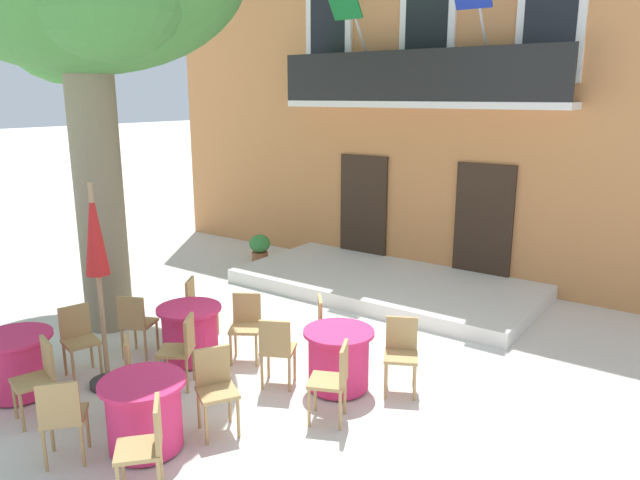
% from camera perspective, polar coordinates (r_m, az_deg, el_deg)
% --- Properties ---
extents(ground_plane, '(120.00, 120.00, 0.00)m').
position_cam_1_polar(ground_plane, '(7.75, -0.82, -13.24)').
color(ground_plane, silver).
extents(building_facade, '(13.00, 5.09, 7.50)m').
position_cam_1_polar(building_facade, '(13.54, 13.87, 14.35)').
color(building_facade, '#CC844C').
rests_on(building_facade, ground).
extents(entrance_step_platform, '(5.42, 2.69, 0.25)m').
position_cam_1_polar(entrance_step_platform, '(11.06, 6.30, -4.19)').
color(entrance_step_platform, silver).
rests_on(entrance_step_platform, ground).
extents(cafe_table_near_tree, '(0.86, 0.86, 0.76)m').
position_cam_1_polar(cafe_table_near_tree, '(8.31, -12.33, -8.69)').
color(cafe_table_near_tree, '#E52D66').
rests_on(cafe_table_near_tree, ground).
extents(cafe_chair_near_tree_0, '(0.53, 0.53, 0.91)m').
position_cam_1_polar(cafe_chair_near_tree_0, '(8.52, -17.23, -7.43)').
color(cafe_chair_near_tree_0, tan).
rests_on(cafe_chair_near_tree_0, ground).
extents(cafe_chair_near_tree_1, '(0.56, 0.56, 0.91)m').
position_cam_1_polar(cafe_chair_near_tree_1, '(7.57, -13.13, -9.90)').
color(cafe_chair_near_tree_1, tan).
rests_on(cafe_chair_near_tree_1, ground).
extents(cafe_chair_near_tree_2, '(0.55, 0.55, 0.91)m').
position_cam_1_polar(cafe_chair_near_tree_2, '(8.17, -7.11, -7.82)').
color(cafe_chair_near_tree_2, tan).
rests_on(cafe_chair_near_tree_2, ground).
extents(cafe_chair_near_tree_3, '(0.55, 0.55, 0.91)m').
position_cam_1_polar(cafe_chair_near_tree_3, '(8.95, -11.63, -6.05)').
color(cafe_chair_near_tree_3, tan).
rests_on(cafe_chair_near_tree_3, ground).
extents(cafe_table_middle, '(0.86, 0.86, 0.76)m').
position_cam_1_polar(cafe_table_middle, '(7.38, 1.79, -11.31)').
color(cafe_table_middle, '#E52D66').
rests_on(cafe_table_middle, ground).
extents(cafe_chair_middle_0, '(0.54, 0.54, 0.91)m').
position_cam_1_polar(cafe_chair_middle_0, '(7.36, 7.78, -10.36)').
color(cafe_chair_middle_0, tan).
rests_on(cafe_chair_middle_0, ground).
extents(cafe_chair_middle_1, '(0.56, 0.56, 0.91)m').
position_cam_1_polar(cafe_chair_middle_1, '(8.01, 0.76, -8.17)').
color(cafe_chair_middle_1, tan).
rests_on(cafe_chair_middle_1, ground).
extents(cafe_chair_middle_2, '(0.54, 0.54, 0.91)m').
position_cam_1_polar(cafe_chair_middle_2, '(7.37, -4.16, -10.20)').
color(cafe_chair_middle_2, tan).
rests_on(cafe_chair_middle_2, ground).
extents(cafe_chair_middle_3, '(0.53, 0.53, 0.91)m').
position_cam_1_polar(cafe_chair_middle_3, '(6.65, 1.38, -12.99)').
color(cafe_chair_middle_3, tan).
rests_on(cafe_chair_middle_3, ground).
extents(cafe_table_front, '(0.86, 0.86, 0.76)m').
position_cam_1_polar(cafe_table_front, '(8.09, -27.01, -10.56)').
color(cafe_table_front, '#E52D66').
rests_on(cafe_table_front, ground).
extents(cafe_chair_front_0, '(0.53, 0.53, 0.91)m').
position_cam_1_polar(cafe_chair_front_0, '(8.74, -28.01, -7.93)').
color(cafe_chair_front_0, tan).
rests_on(cafe_chair_front_0, ground).
extents(cafe_chair_front_2, '(0.50, 0.50, 0.91)m').
position_cam_1_polar(cafe_chair_front_2, '(7.37, -25.30, -11.57)').
color(cafe_chair_front_2, tan).
rests_on(cafe_chair_front_2, ground).
extents(cafe_chair_front_3, '(0.49, 0.49, 0.91)m').
position_cam_1_polar(cafe_chair_front_3, '(8.27, -22.13, -8.51)').
color(cafe_chair_front_3, tan).
rests_on(cafe_chair_front_3, ground).
extents(cafe_table_far_side, '(0.86, 0.86, 0.76)m').
position_cam_1_polar(cafe_table_far_side, '(6.48, -16.46, -15.70)').
color(cafe_table_far_side, '#E52D66').
rests_on(cafe_table_far_side, ground).
extents(cafe_chair_far_side_0, '(0.55, 0.55, 0.91)m').
position_cam_1_polar(cafe_chair_far_side_0, '(6.59, -9.99, -13.45)').
color(cafe_chair_far_side_0, tan).
rests_on(cafe_chair_far_side_0, ground).
extents(cafe_chair_far_side_1, '(0.56, 0.56, 0.91)m').
position_cam_1_polar(cafe_chair_far_side_1, '(7.09, -17.02, -11.82)').
color(cafe_chair_far_side_1, tan).
rests_on(cafe_chair_far_side_1, ground).
extents(cafe_chair_far_side_2, '(0.56, 0.56, 0.91)m').
position_cam_1_polar(cafe_chair_far_side_2, '(6.45, -23.47, -15.09)').
color(cafe_chair_far_side_2, tan).
rests_on(cafe_chair_far_side_2, ground).
extents(cafe_chair_far_side_3, '(0.56, 0.56, 0.91)m').
position_cam_1_polar(cafe_chair_far_side_3, '(5.76, -16.26, -18.12)').
color(cafe_chair_far_side_3, tan).
rests_on(cafe_chair_far_side_3, ground).
extents(cafe_umbrella, '(0.44, 0.44, 2.55)m').
position_cam_1_polar(cafe_umbrella, '(7.47, -20.61, -1.51)').
color(cafe_umbrella, '#997A56').
rests_on(cafe_umbrella, ground).
extents(ground_planter_left, '(0.45, 0.45, 0.63)m').
position_cam_1_polar(ground_planter_left, '(12.71, -5.79, -0.73)').
color(ground_planter_left, '#995638').
rests_on(ground_planter_left, ground).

